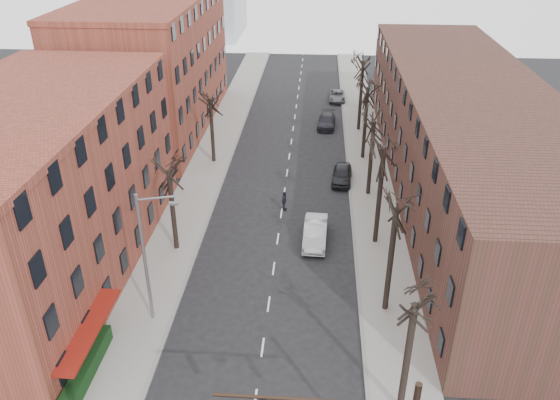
# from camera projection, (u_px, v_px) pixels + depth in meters

# --- Properties ---
(sidewalk_left) EXTENTS (4.00, 90.00, 0.15)m
(sidewalk_left) POSITION_uv_depth(u_px,v_px,m) (212.00, 157.00, 56.62)
(sidewalk_left) COLOR gray
(sidewalk_left) RESTS_ON ground
(sidewalk_right) EXTENTS (4.00, 90.00, 0.15)m
(sidewalk_right) POSITION_uv_depth(u_px,v_px,m) (367.00, 162.00, 55.61)
(sidewalk_right) COLOR gray
(sidewalk_right) RESTS_ON ground
(building_left_near) EXTENTS (12.00, 26.00, 12.00)m
(building_left_near) POSITION_uv_depth(u_px,v_px,m) (36.00, 195.00, 36.77)
(building_left_near) COLOR brown
(building_left_near) RESTS_ON ground
(building_left_far) EXTENTS (12.00, 28.00, 14.00)m
(building_left_far) POSITION_uv_depth(u_px,v_px,m) (153.00, 67.00, 61.69)
(building_left_far) COLOR brown
(building_left_far) RESTS_ON ground
(building_right) EXTENTS (12.00, 50.00, 10.00)m
(building_right) POSITION_uv_depth(u_px,v_px,m) (466.00, 137.00, 48.37)
(building_right) COLOR #482721
(building_right) RESTS_ON ground
(awning_left) EXTENTS (1.20, 7.00, 0.15)m
(awning_left) POSITION_uv_depth(u_px,v_px,m) (97.00, 364.00, 31.35)
(awning_left) COLOR maroon
(awning_left) RESTS_ON ground
(hedge) EXTENTS (0.80, 6.00, 1.00)m
(hedge) POSITION_uv_depth(u_px,v_px,m) (86.00, 368.00, 30.17)
(hedge) COLOR #113313
(hedge) RESTS_ON sidewalk_left
(tree_right_b) EXTENTS (5.20, 5.20, 10.80)m
(tree_right_b) POSITION_uv_depth(u_px,v_px,m) (385.00, 309.00, 35.53)
(tree_right_b) COLOR black
(tree_right_b) RESTS_ON ground
(tree_right_c) EXTENTS (5.20, 5.20, 11.60)m
(tree_right_c) POSITION_uv_depth(u_px,v_px,m) (375.00, 242.00, 42.54)
(tree_right_c) COLOR black
(tree_right_c) RESTS_ON ground
(tree_right_d) EXTENTS (5.20, 5.20, 10.00)m
(tree_right_d) POSITION_uv_depth(u_px,v_px,m) (368.00, 194.00, 49.54)
(tree_right_d) COLOR black
(tree_right_d) RESTS_ON ground
(tree_right_e) EXTENTS (5.20, 5.20, 10.80)m
(tree_right_e) POSITION_uv_depth(u_px,v_px,m) (362.00, 158.00, 56.55)
(tree_right_e) COLOR black
(tree_right_e) RESTS_ON ground
(tree_right_f) EXTENTS (5.20, 5.20, 11.60)m
(tree_right_f) POSITION_uv_depth(u_px,v_px,m) (358.00, 130.00, 63.55)
(tree_right_f) COLOR black
(tree_right_f) RESTS_ON ground
(tree_left_a) EXTENTS (5.20, 5.20, 9.50)m
(tree_left_a) POSITION_uv_depth(u_px,v_px,m) (177.00, 249.00, 41.74)
(tree_left_a) COLOR black
(tree_left_a) RESTS_ON ground
(tree_left_b) EXTENTS (5.20, 5.20, 9.50)m
(tree_left_b) POSITION_uv_depth(u_px,v_px,m) (214.00, 162.00, 55.75)
(tree_left_b) COLOR black
(tree_left_b) RESTS_ON ground
(streetlight) EXTENTS (2.45, 0.22, 9.03)m
(streetlight) POSITION_uv_depth(u_px,v_px,m) (147.00, 254.00, 32.30)
(streetlight) COLOR slate
(streetlight) RESTS_ON ground
(silver_sedan) EXTENTS (1.92, 5.07, 1.65)m
(silver_sedan) POSITION_uv_depth(u_px,v_px,m) (315.00, 232.00, 42.28)
(silver_sedan) COLOR #B8BBBF
(silver_sedan) RESTS_ON ground
(parked_car_near) EXTENTS (2.15, 4.59, 1.52)m
(parked_car_near) POSITION_uv_depth(u_px,v_px,m) (342.00, 174.00, 51.47)
(parked_car_near) COLOR black
(parked_car_near) RESTS_ON ground
(parked_car_mid) EXTENTS (2.28, 4.94, 1.40)m
(parked_car_mid) POSITION_uv_depth(u_px,v_px,m) (327.00, 121.00, 64.24)
(parked_car_mid) COLOR black
(parked_car_mid) RESTS_ON ground
(parked_car_far) EXTENTS (2.12, 4.57, 1.27)m
(parked_car_far) POSITION_uv_depth(u_px,v_px,m) (337.00, 96.00, 72.84)
(parked_car_far) COLOR slate
(parked_car_far) RESTS_ON ground
(pedestrian_crossing) EXTENTS (0.58, 1.08, 1.76)m
(pedestrian_crossing) POSITION_uv_depth(u_px,v_px,m) (284.00, 201.00, 46.63)
(pedestrian_crossing) COLOR black
(pedestrian_crossing) RESTS_ON ground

